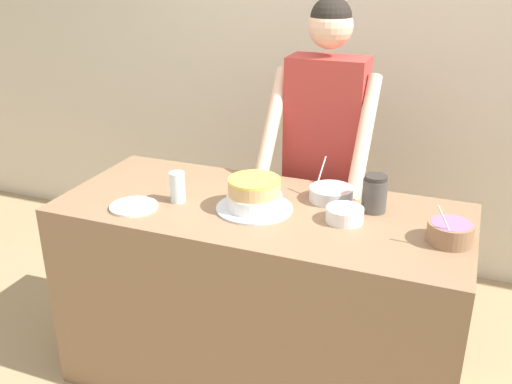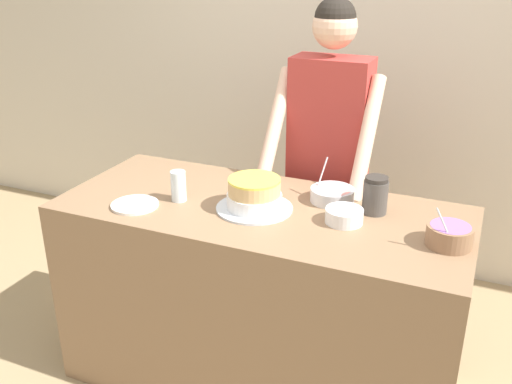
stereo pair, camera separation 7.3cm
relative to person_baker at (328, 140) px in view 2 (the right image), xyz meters
The scene contains 10 objects.
wall_back 0.87m from the person_baker, 98.31° to the left, with size 10.00×0.05×2.60m.
counter 0.85m from the person_baker, 101.80° to the right, with size 1.77×0.75×0.92m.
person_baker is the anchor object (origin of this frame).
cake 0.63m from the person_baker, 102.79° to the right, with size 0.33×0.33×0.14m.
frosting_bowl_white 0.64m from the person_baker, 67.09° to the right, with size 0.15×0.15×0.06m.
frosting_bowl_pink 0.43m from the person_baker, 70.31° to the right, with size 0.19×0.19×0.18m.
frosting_bowl_purple 0.91m from the person_baker, 43.26° to the right, with size 0.17×0.17×0.17m.
drinking_glass 0.82m from the person_baker, 126.31° to the right, with size 0.07×0.07×0.14m.
ceramic_plate 1.01m from the person_baker, 128.55° to the right, with size 0.20×0.20×0.01m.
stoneware_jar 0.56m from the person_baker, 52.50° to the right, with size 0.10×0.10×0.16m.
Camera 2 is at (0.86, -1.68, 1.93)m, focal length 40.00 mm.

